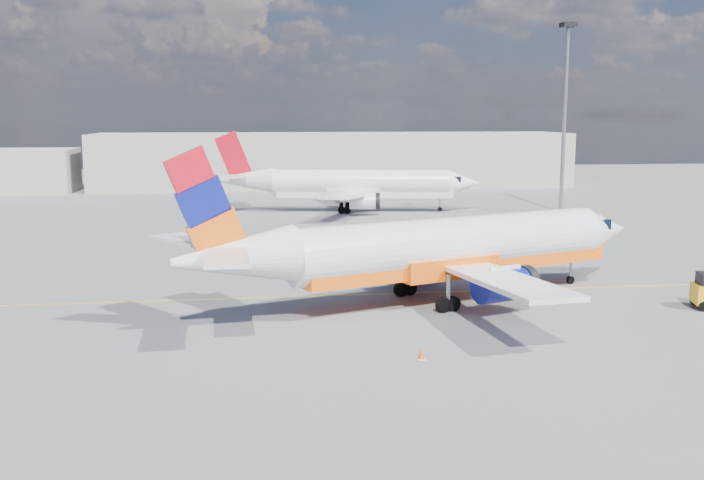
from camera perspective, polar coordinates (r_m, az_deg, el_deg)
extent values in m
plane|color=slate|center=(44.43, 3.18, -4.80)|extent=(240.00, 240.00, 0.00)
cube|color=yellow|center=(47.30, 2.49, -3.94)|extent=(70.00, 0.15, 0.01)
cube|color=beige|center=(118.28, -1.33, 5.85)|extent=(70.00, 14.00, 8.00)
cylinder|color=white|center=(45.54, 7.37, -0.28)|extent=(20.00, 9.93, 3.12)
cone|color=white|center=(53.29, 17.88, 0.71)|extent=(4.52, 4.20, 3.12)
cone|color=white|center=(39.39, -8.61, -1.30)|extent=(7.05, 5.01, 2.96)
cube|color=black|center=(52.31, 16.92, 1.16)|extent=(2.19, 2.52, 0.64)
cube|color=#FF6110|center=(45.99, 7.80, -1.54)|extent=(19.81, 9.41, 1.10)
cube|color=white|center=(50.27, 1.83, -0.28)|extent=(8.63, 10.74, 0.74)
cube|color=white|center=(39.86, 11.08, -2.93)|extent=(4.13, 11.26, 0.74)
cylinder|color=navy|center=(49.45, 4.99, -1.50)|extent=(3.70, 2.78, 1.74)
cylinder|color=navy|center=(42.91, 11.02, -3.26)|extent=(3.70, 2.78, 1.74)
cylinder|color=black|center=(50.25, 6.39, -1.35)|extent=(1.10, 1.97, 1.93)
cylinder|color=black|center=(43.83, 12.51, -3.05)|extent=(1.10, 1.97, 1.93)
cube|color=#FF6110|center=(38.55, -10.63, 2.62)|extent=(4.13, 1.75, 5.72)
cube|color=white|center=(41.63, -11.76, 0.00)|extent=(4.43, 4.85, 0.17)
cube|color=white|center=(36.11, -9.12, -1.29)|extent=(2.20, 4.66, 0.17)
cylinder|color=#95959D|center=(51.71, 15.64, -1.85)|extent=(0.21, 0.21, 1.93)
cylinder|color=black|center=(51.88, 15.59, -2.82)|extent=(0.56, 0.38, 0.51)
cylinder|color=black|center=(46.88, 3.90, -3.56)|extent=(0.89, 0.61, 0.83)
cylinder|color=black|center=(43.32, 6.99, -4.66)|extent=(0.89, 0.61, 0.83)
cylinder|color=white|center=(87.35, 0.64, 4.17)|extent=(19.70, 6.01, 3.01)
cone|color=white|center=(87.99, 8.17, 4.12)|extent=(3.97, 3.52, 3.01)
cone|color=white|center=(88.39, -7.73, 4.35)|extent=(6.56, 3.79, 2.86)
cube|color=black|center=(87.81, 7.37, 4.44)|extent=(1.80, 2.25, 0.62)
cube|color=white|center=(87.44, 0.93, 3.51)|extent=(19.62, 5.48, 1.06)
cube|color=white|center=(93.61, -0.14, 4.01)|extent=(3.75, 10.83, 0.71)
cube|color=white|center=(81.28, -0.34, 3.24)|extent=(6.75, 10.88, 0.71)
cylinder|color=white|center=(91.46, 0.94, 3.36)|extent=(3.41, 2.16, 1.68)
cylinder|color=white|center=(83.54, 0.91, 2.82)|extent=(3.41, 2.16, 1.68)
cylinder|color=black|center=(91.47, 1.83, 3.36)|extent=(0.73, 1.90, 1.86)
cylinder|color=black|center=(83.55, 1.88, 2.81)|extent=(0.73, 1.90, 1.86)
cube|color=red|center=(88.43, -8.62, 6.08)|extent=(4.14, 0.91, 5.52)
cube|color=white|center=(91.34, -8.29, 4.85)|extent=(2.62, 4.68, 0.16)
cube|color=white|center=(85.78, -8.91, 4.57)|extent=(3.74, 4.83, 0.16)
cylinder|color=#95959D|center=(87.91, 6.42, 2.78)|extent=(0.18, 0.18, 1.86)
cylinder|color=black|center=(88.01, 6.41, 2.23)|extent=(0.52, 0.29, 0.50)
cylinder|color=black|center=(89.78, -0.48, 2.52)|extent=(0.84, 0.46, 0.80)
cylinder|color=black|center=(85.56, -0.57, 2.19)|extent=(0.84, 0.46, 0.80)
cylinder|color=black|center=(48.62, 23.65, -4.03)|extent=(0.58, 0.34, 0.54)
cylinder|color=black|center=(47.21, 24.20, -4.43)|extent=(0.58, 0.34, 0.54)
cube|color=white|center=(35.04, 5.06, -8.62)|extent=(0.36, 0.36, 0.04)
cone|color=#FF440A|center=(34.96, 5.06, -8.22)|extent=(0.31, 0.31, 0.47)
cylinder|color=#95959D|center=(89.14, 15.18, 8.30)|extent=(0.44, 0.44, 19.87)
cube|color=black|center=(89.64, 15.46, 14.85)|extent=(1.49, 1.49, 0.50)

